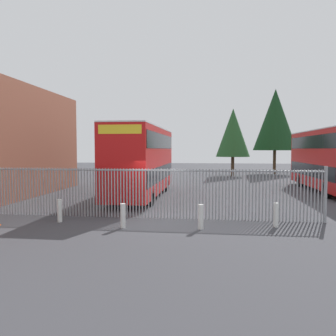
# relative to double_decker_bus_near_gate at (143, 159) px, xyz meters

# --- Properties ---
(ground_plane) EXTENTS (100.00, 100.00, 0.00)m
(ground_plane) POSITION_rel_double_decker_bus_near_gate_xyz_m (1.96, 1.48, -2.42)
(ground_plane) COLOR #3D3D42
(palisade_fence) EXTENTS (15.00, 0.14, 2.35)m
(palisade_fence) POSITION_rel_double_decker_bus_near_gate_xyz_m (1.59, -6.52, -1.24)
(palisade_fence) COLOR gray
(palisade_fence) RESTS_ON ground
(double_decker_bus_near_gate) EXTENTS (2.54, 10.81, 4.42)m
(double_decker_bus_near_gate) POSITION_rel_double_decker_bus_near_gate_xyz_m (0.00, 0.00, 0.00)
(double_decker_bus_near_gate) COLOR red
(double_decker_bus_near_gate) RESTS_ON ground
(double_decker_bus_behind_fence_left) EXTENTS (2.54, 10.81, 4.42)m
(double_decker_bus_behind_fence_left) POSITION_rel_double_decker_bus_near_gate_xyz_m (12.67, 4.19, 0.00)
(double_decker_bus_behind_fence_left) COLOR #B70C0C
(double_decker_bus_behind_fence_left) RESTS_ON ground
(bollard_near_left) EXTENTS (0.20, 0.20, 0.95)m
(bollard_near_left) POSITION_rel_double_decker_bus_near_gate_xyz_m (-1.96, -7.76, -1.95)
(bollard_near_left) COLOR silver
(bollard_near_left) RESTS_ON ground
(bollard_center_front) EXTENTS (0.20, 0.20, 0.95)m
(bollard_center_front) POSITION_rel_double_decker_bus_near_gate_xyz_m (0.94, -8.46, -1.95)
(bollard_center_front) COLOR silver
(bollard_center_front) RESTS_ON ground
(bollard_near_right) EXTENTS (0.20, 0.20, 0.95)m
(bollard_near_right) POSITION_rel_double_decker_bus_near_gate_xyz_m (3.94, -8.29, -1.95)
(bollard_near_right) COLOR silver
(bollard_near_right) RESTS_ON ground
(bollard_far_right) EXTENTS (0.20, 0.20, 0.95)m
(bollard_far_right) POSITION_rel_double_decker_bus_near_gate_xyz_m (6.86, -7.56, -1.95)
(bollard_far_right) COLOR silver
(bollard_far_right) RESTS_ON ground
(tree_tall_back) EXTENTS (5.21, 5.21, 10.36)m
(tree_tall_back) POSITION_rel_double_decker_bus_near_gate_xyz_m (12.18, 21.17, 4.20)
(tree_tall_back) COLOR #4C3823
(tree_tall_back) RESTS_ON ground
(tree_short_side) EXTENTS (3.80, 3.80, 7.62)m
(tree_short_side) POSITION_rel_double_decker_bus_near_gate_xyz_m (6.87, 17.41, 2.47)
(tree_short_side) COLOR #4C3823
(tree_short_side) RESTS_ON ground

